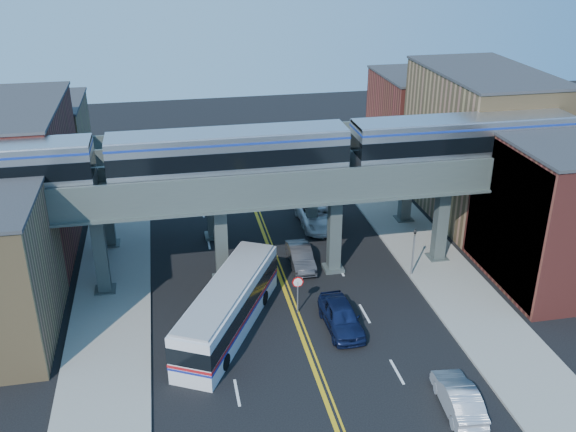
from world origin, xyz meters
name	(u,v)px	position (x,y,z in m)	size (l,w,h in m)	color
ground	(303,340)	(0.00, 0.00, 0.00)	(120.00, 120.00, 0.00)	black
sidewalk_west	(115,276)	(-11.50, 10.00, 0.08)	(5.00, 70.00, 0.16)	gray
sidewalk_east	(420,247)	(11.50, 10.00, 0.08)	(5.00, 70.00, 0.16)	gray
building_west_b	(13,181)	(-18.50, 16.00, 5.50)	(8.00, 14.00, 11.00)	maroon
building_west_c	(42,146)	(-18.50, 29.00, 4.00)	(8.00, 10.00, 8.00)	olive
building_east_a	(558,213)	(18.50, 4.00, 5.00)	(8.00, 10.00, 10.00)	maroon
building_east_b	(478,144)	(18.50, 16.00, 6.00)	(8.00, 14.00, 12.00)	olive
building_east_c	(418,119)	(18.50, 29.00, 4.50)	(8.00, 10.00, 9.00)	maroon
mural_panel	(503,221)	(14.55, 4.00, 4.75)	(0.10, 9.50, 9.50)	teal
elevated_viaduct_near	(278,191)	(0.00, 8.00, 6.47)	(52.00, 3.60, 7.40)	#414B4A
elevated_viaduct_far	(262,157)	(0.00, 15.00, 6.47)	(52.00, 3.60, 7.40)	#414B4A
transit_train	(229,154)	(-3.22, 8.00, 9.28)	(47.64, 2.99, 3.48)	black
stop_sign	(298,289)	(0.30, 3.00, 1.76)	(0.76, 0.09, 2.63)	slate
traffic_signal	(414,247)	(9.20, 6.00, 2.30)	(0.15, 0.18, 4.10)	slate
transit_bus	(228,307)	(-4.23, 2.01, 1.55)	(7.71, 11.62, 3.02)	silver
car_lane_a	(341,316)	(2.56, 0.76, 0.85)	(2.01, 5.00, 1.70)	#10183B
car_lane_b	(301,257)	(1.80, 9.01, 0.74)	(1.57, 4.51, 1.49)	#2F2F31
car_lane_c	(317,216)	(4.62, 15.53, 0.83)	(2.76, 5.98, 1.66)	white
car_lane_d	(286,185)	(3.44, 22.74, 0.89)	(2.50, 6.14, 1.78)	#A8A8AC
car_parked_curb	(458,397)	(6.50, -7.46, 0.75)	(1.59, 4.57, 1.51)	#B6B6BB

